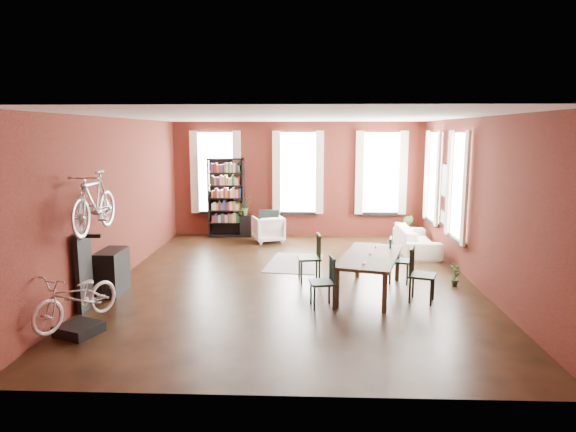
{
  "coord_description": "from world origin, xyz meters",
  "views": [
    {
      "loc": [
        0.28,
        -9.83,
        2.92
      ],
      "look_at": [
        -0.13,
        0.6,
        1.2
      ],
      "focal_mm": 32.0,
      "sensor_mm": 36.0,
      "label": 1
    }
  ],
  "objects_px": {
    "dining_chair_d": "(399,260)",
    "cream_sofa": "(417,236)",
    "dining_chair_a": "(322,282)",
    "dining_chair_b": "(309,258)",
    "bike_trainer": "(79,329)",
    "dining_table": "(370,274)",
    "plant_stand": "(245,226)",
    "dining_chair_c": "(422,275)",
    "bookshelf": "(226,198)",
    "white_armchair": "(268,228)",
    "console_table": "(112,272)",
    "bicycle_floor": "(75,274)"
  },
  "relations": [
    {
      "from": "console_table",
      "to": "bicycle_floor",
      "type": "bearing_deg",
      "value": -83.54
    },
    {
      "from": "dining_chair_d",
      "to": "plant_stand",
      "type": "xyz_separation_m",
      "value": [
        -3.56,
        4.32,
        -0.14
      ]
    },
    {
      "from": "dining_chair_d",
      "to": "dining_table",
      "type": "bearing_deg",
      "value": 148.5
    },
    {
      "from": "bookshelf",
      "to": "white_armchair",
      "type": "distance_m",
      "value": 1.57
    },
    {
      "from": "dining_chair_a",
      "to": "console_table",
      "type": "distance_m",
      "value": 3.86
    },
    {
      "from": "dining_table",
      "to": "console_table",
      "type": "distance_m",
      "value": 4.7
    },
    {
      "from": "cream_sofa",
      "to": "dining_chair_a",
      "type": "bearing_deg",
      "value": 149.56
    },
    {
      "from": "cream_sofa",
      "to": "plant_stand",
      "type": "distance_m",
      "value": 4.75
    },
    {
      "from": "cream_sofa",
      "to": "bike_trainer",
      "type": "height_order",
      "value": "cream_sofa"
    },
    {
      "from": "cream_sofa",
      "to": "bicycle_floor",
      "type": "relative_size",
      "value": 1.39
    },
    {
      "from": "bicycle_floor",
      "to": "cream_sofa",
      "type": "bearing_deg",
      "value": 65.99
    },
    {
      "from": "console_table",
      "to": "bicycle_floor",
      "type": "height_order",
      "value": "bicycle_floor"
    },
    {
      "from": "dining_chair_a",
      "to": "dining_chair_b",
      "type": "height_order",
      "value": "dining_chair_b"
    },
    {
      "from": "bike_trainer",
      "to": "cream_sofa",
      "type": "bearing_deg",
      "value": 42.25
    },
    {
      "from": "cream_sofa",
      "to": "dining_chair_b",
      "type": "bearing_deg",
      "value": 134.65
    },
    {
      "from": "dining_chair_a",
      "to": "dining_chair_b",
      "type": "relative_size",
      "value": 0.91
    },
    {
      "from": "dining_chair_b",
      "to": "dining_chair_d",
      "type": "distance_m",
      "value": 1.75
    },
    {
      "from": "dining_chair_b",
      "to": "dining_chair_c",
      "type": "height_order",
      "value": "dining_chair_c"
    },
    {
      "from": "dining_table",
      "to": "plant_stand",
      "type": "distance_m",
      "value": 5.8
    },
    {
      "from": "white_armchair",
      "to": "cream_sofa",
      "type": "bearing_deg",
      "value": 144.97
    },
    {
      "from": "dining_chair_c",
      "to": "dining_chair_d",
      "type": "height_order",
      "value": "dining_chair_c"
    },
    {
      "from": "dining_chair_a",
      "to": "plant_stand",
      "type": "xyz_separation_m",
      "value": [
        -2.02,
        5.82,
        -0.12
      ]
    },
    {
      "from": "dining_chair_b",
      "to": "cream_sofa",
      "type": "bearing_deg",
      "value": 126.74
    },
    {
      "from": "dining_chair_c",
      "to": "bicycle_floor",
      "type": "height_order",
      "value": "bicycle_floor"
    },
    {
      "from": "console_table",
      "to": "plant_stand",
      "type": "bearing_deg",
      "value": 70.97
    },
    {
      "from": "bookshelf",
      "to": "dining_chair_c",
      "type": "bearing_deg",
      "value": -52.01
    },
    {
      "from": "dining_chair_b",
      "to": "white_armchair",
      "type": "bearing_deg",
      "value": -171.19
    },
    {
      "from": "cream_sofa",
      "to": "bike_trainer",
      "type": "relative_size",
      "value": 3.92
    },
    {
      "from": "dining_chair_a",
      "to": "bookshelf",
      "type": "relative_size",
      "value": 0.39
    },
    {
      "from": "bookshelf",
      "to": "dining_chair_b",
      "type": "bearing_deg",
      "value": -61.71
    },
    {
      "from": "console_table",
      "to": "bicycle_floor",
      "type": "xyz_separation_m",
      "value": [
        0.22,
        -1.92,
        0.51
      ]
    },
    {
      "from": "dining_chair_b",
      "to": "bookshelf",
      "type": "xyz_separation_m",
      "value": [
        -2.32,
        4.3,
        0.63
      ]
    },
    {
      "from": "plant_stand",
      "to": "dining_chair_c",
      "type": "bearing_deg",
      "value": -55.51
    },
    {
      "from": "bookshelf",
      "to": "console_table",
      "type": "xyz_separation_m",
      "value": [
        -1.28,
        -5.2,
        -0.7
      ]
    },
    {
      "from": "dining_chair_a",
      "to": "cream_sofa",
      "type": "relative_size",
      "value": 0.41
    },
    {
      "from": "dining_chair_d",
      "to": "cream_sofa",
      "type": "xyz_separation_m",
      "value": [
        0.88,
        2.62,
        -0.03
      ]
    },
    {
      "from": "dining_table",
      "to": "white_armchair",
      "type": "height_order",
      "value": "white_armchair"
    },
    {
      "from": "dining_table",
      "to": "plant_stand",
      "type": "bearing_deg",
      "value": 135.79
    },
    {
      "from": "dining_chair_c",
      "to": "dining_chair_b",
      "type": "bearing_deg",
      "value": 78.96
    },
    {
      "from": "cream_sofa",
      "to": "bicycle_floor",
      "type": "height_order",
      "value": "bicycle_floor"
    },
    {
      "from": "cream_sofa",
      "to": "bookshelf",
      "type": "bearing_deg",
      "value": 71.05
    },
    {
      "from": "bike_trainer",
      "to": "dining_chair_b",
      "type": "bearing_deg",
      "value": 40.23
    },
    {
      "from": "white_armchair",
      "to": "bike_trainer",
      "type": "height_order",
      "value": "white_armchair"
    },
    {
      "from": "dining_chair_a",
      "to": "plant_stand",
      "type": "bearing_deg",
      "value": -171.41
    },
    {
      "from": "dining_chair_a",
      "to": "dining_chair_b",
      "type": "distance_m",
      "value": 1.53
    },
    {
      "from": "dining_chair_c",
      "to": "plant_stand",
      "type": "distance_m",
      "value": 6.63
    },
    {
      "from": "white_armchair",
      "to": "cream_sofa",
      "type": "height_order",
      "value": "cream_sofa"
    },
    {
      "from": "dining_chair_a",
      "to": "dining_table",
      "type": "bearing_deg",
      "value": 121.55
    },
    {
      "from": "dining_chair_d",
      "to": "cream_sofa",
      "type": "distance_m",
      "value": 2.77
    },
    {
      "from": "dining_table",
      "to": "dining_chair_a",
      "type": "relative_size",
      "value": 2.42
    }
  ]
}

